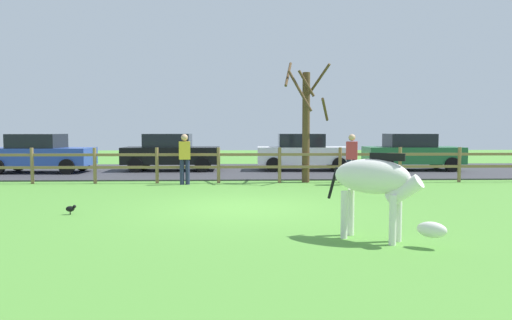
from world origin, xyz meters
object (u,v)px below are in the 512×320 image
parked_car_blue (40,153)px  visitor_right_of_tree (352,157)px  parked_car_white (303,152)px  crow_on_grass (71,209)px  bare_tree (306,120)px  parked_car_black (171,152)px  visitor_left_of_tree (185,157)px  zebra (377,183)px  parked_car_green (412,152)px

parked_car_blue → visitor_right_of_tree: bearing=-19.7°
parked_car_white → crow_on_grass: bearing=-122.1°
parked_car_blue → bare_tree: bearing=-18.4°
parked_car_black → visitor_right_of_tree: visitor_right_of_tree is taller
bare_tree → visitor_right_of_tree: 1.98m
visitor_right_of_tree → bare_tree: bearing=150.9°
parked_car_black → visitor_left_of_tree: size_ratio=2.45×
parked_car_blue → parked_car_white: bearing=3.7°
visitor_right_of_tree → zebra: bearing=-100.7°
visitor_left_of_tree → visitor_right_of_tree: same height
zebra → visitor_right_of_tree: (1.44, 7.59, -0.02)m
parked_car_green → visitor_right_of_tree: 6.06m
crow_on_grass → parked_car_blue: (-4.52, 9.29, 0.72)m
zebra → parked_car_green: bearing=67.2°
bare_tree → parked_car_white: size_ratio=1.02×
parked_car_green → parked_car_blue: bearing=-177.9°
bare_tree → zebra: (-0.06, -8.35, -1.17)m
parked_car_blue → parked_car_black: same height
crow_on_grass → visitor_right_of_tree: (7.16, 5.10, 0.78)m
bare_tree → crow_on_grass: bare_tree is taller
zebra → parked_car_black: size_ratio=0.41×
crow_on_grass → parked_car_black: parked_car_black is taller
bare_tree → parked_car_black: size_ratio=1.03×
parked_car_black → visitor_right_of_tree: size_ratio=2.45×
parked_car_green → visitor_right_of_tree: size_ratio=2.47×
crow_on_grass → visitor_left_of_tree: bearing=71.7°
visitor_left_of_tree → parked_car_green: bearing=26.4°
bare_tree → parked_car_blue: bare_tree is taller
visitor_left_of_tree → zebra: bearing=-63.1°
bare_tree → zebra: bare_tree is taller
zebra → parked_car_green: size_ratio=0.41×
parked_car_blue → visitor_right_of_tree: (11.69, -4.19, 0.06)m
parked_car_green → bare_tree: bearing=-142.0°
bare_tree → visitor_right_of_tree: (1.38, -0.77, -1.19)m
parked_car_green → visitor_left_of_tree: size_ratio=2.47×
bare_tree → visitor_left_of_tree: bare_tree is taller
parked_car_green → visitor_right_of_tree: bearing=-128.1°
parked_car_green → parked_car_white: size_ratio=1.00×
visitor_right_of_tree → parked_car_black: bearing=143.1°
crow_on_grass → visitor_left_of_tree: (1.76, 5.31, 0.78)m
zebra → parked_car_white: 12.48m
bare_tree → parked_car_blue: size_ratio=1.03×
parked_car_green → parked_car_black: 10.29m
bare_tree → visitor_left_of_tree: 4.24m
parked_car_blue → parked_car_white: 10.82m
parked_car_blue → parked_car_green: (15.43, 0.58, 0.00)m
crow_on_grass → bare_tree: bearing=45.4°
parked_car_blue → visitor_left_of_tree: 7.43m
zebra → visitor_left_of_tree: 8.75m
crow_on_grass → parked_car_white: (6.27, 9.98, 0.72)m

